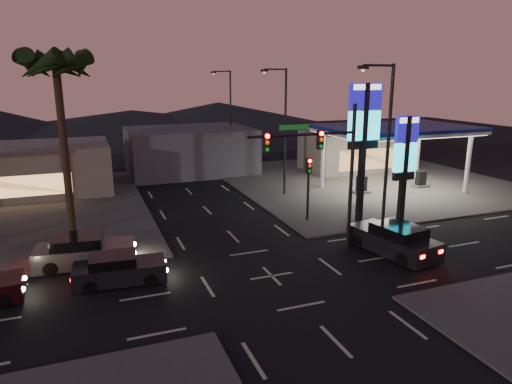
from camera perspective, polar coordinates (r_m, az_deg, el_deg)
name	(u,v)px	position (r m, az deg, el deg)	size (l,w,h in m)	color
ground	(272,276)	(22.42, 1.97, -10.45)	(140.00, 140.00, 0.00)	black
corner_lot_ne	(364,181)	(43.23, 13.37, 1.40)	(24.00, 24.00, 0.12)	#47443F
gas_station	(396,131)	(39.22, 17.08, 7.34)	(12.20, 8.20, 5.47)	silver
convenience_store	(354,151)	(48.05, 12.16, 5.08)	(10.00, 6.00, 4.00)	#726B5B
pylon_sign_tall	(364,126)	(29.46, 13.35, 8.07)	(2.20, 0.35, 9.00)	black
pylon_sign_short	(405,153)	(30.37, 18.15, 4.61)	(1.60, 0.35, 7.00)	black
traffic_signal_mast	(324,158)	(24.18, 8.49, 4.23)	(6.10, 0.39, 8.00)	black
pedestal_signal	(308,179)	(29.75, 6.58, 1.63)	(0.32, 0.39, 4.30)	black
streetlight_near	(385,148)	(24.93, 15.78, 5.29)	(2.14, 0.25, 10.00)	black
streetlight_mid	(283,125)	(36.11, 3.39, 8.40)	(2.14, 0.25, 10.00)	black
streetlight_far	(229,112)	(49.16, -3.42, 9.94)	(2.14, 0.25, 10.00)	black
palm_a	(57,75)	(28.27, -23.65, 13.21)	(4.41, 4.41, 10.86)	black
building_far_west	(5,171)	(41.84, -28.85, 2.31)	(16.00, 8.00, 4.00)	#726B5B
building_far_mid	(190,150)	(46.40, -8.28, 5.19)	(12.00, 9.00, 4.40)	#4C4C51
hill_right	(219,117)	(82.32, -4.69, 9.38)	(50.00, 50.00, 5.00)	black
hill_center	(132,122)	(79.49, -15.23, 8.40)	(60.00, 60.00, 4.00)	black
car_lane_a_front	(119,270)	(22.44, -16.80, -9.26)	(4.37, 2.07, 1.39)	black
car_lane_b_front	(84,252)	(24.88, -20.72, -6.99)	(5.09, 2.56, 1.61)	#4D4D4F
suv_station	(394,240)	(25.88, 16.87, -5.76)	(2.97, 5.34, 1.69)	black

